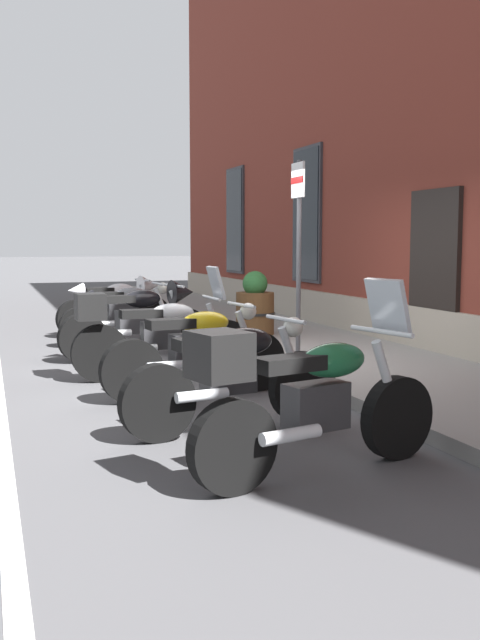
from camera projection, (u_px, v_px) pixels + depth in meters
The scene contains 11 objects.
ground_plane at pixel (266, 370), 9.21m from camera, with size 140.00×140.00×0.00m, color #424244.
sidewalk at pixel (353, 360), 9.60m from camera, with size 31.15×2.45×0.13m, color slate.
motorcycle_white_sport at pixel (119, 303), 12.65m from camera, with size 0.71×2.03×1.01m.
motorcycle_grey_naked at pixel (126, 314), 11.40m from camera, with size 0.62×2.04×0.96m.
motorcycle_black_sport at pixel (142, 316), 10.11m from camera, with size 0.69×2.16×1.07m.
motorcycle_silver_touring at pixel (155, 332), 8.59m from camera, with size 0.62×2.18×1.31m.
motorcycle_yellow_naked at pixel (198, 351), 7.58m from camera, with size 0.62×2.04×0.96m.
motorcycle_black_naked at pixel (236, 376), 6.19m from camera, with size 0.64×2.01×0.95m.
motorcycle_green_touring at pixel (308, 397), 4.95m from camera, with size 0.84×2.03×1.34m.
parking_sign at pixel (298, 231), 9.35m from camera, with size 0.36×0.07×2.49m.
barrel_planter at pixel (255, 307), 11.68m from camera, with size 0.64×0.64×1.01m.
Camera 1 is at (8.48, -3.27, 1.61)m, focal length 41.26 mm.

